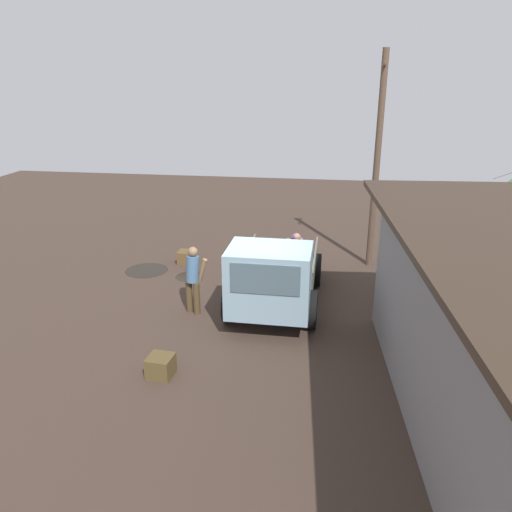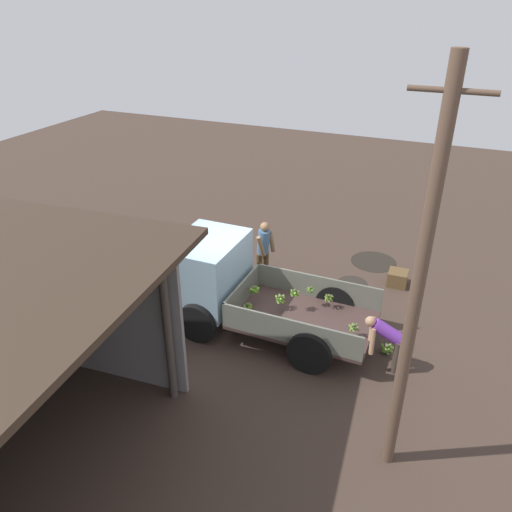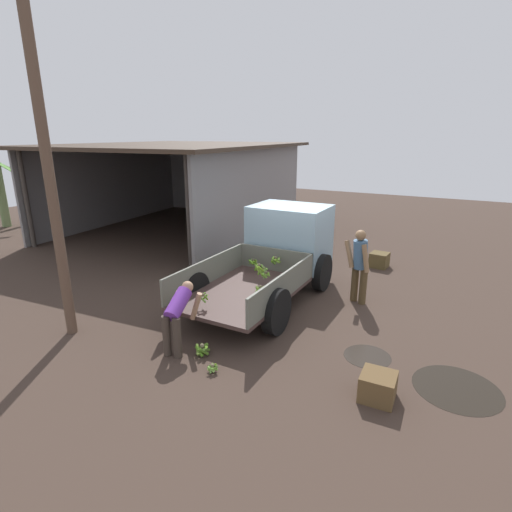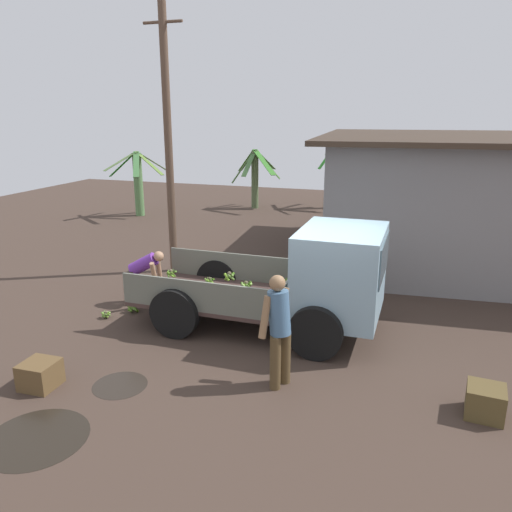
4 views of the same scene
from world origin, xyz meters
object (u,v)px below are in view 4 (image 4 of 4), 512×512
object	(u,v)px
banana_bunch_on_ground_0	(133,306)
wooden_crate_1	(485,402)
cargo_truck	(314,279)
person_foreground_visitor	(279,326)
wooden_crate_0	(40,374)
person_worker_loading	(143,272)
banana_bunch_on_ground_1	(106,314)
utility_pole	(168,143)

from	to	relation	value
banana_bunch_on_ground_0	wooden_crate_1	bearing A→B (deg)	-14.74
cargo_truck	person_foreground_visitor	xyz separation A→B (m)	(-0.11, -2.00, -0.10)
cargo_truck	person_foreground_visitor	size ratio (longest dim) A/B	2.67
wooden_crate_0	person_worker_loading	bearing A→B (deg)	94.32
person_worker_loading	person_foreground_visitor	bearing A→B (deg)	-39.96
cargo_truck	banana_bunch_on_ground_1	distance (m)	4.26
cargo_truck	wooden_crate_1	bearing A→B (deg)	-33.84
banana_bunch_on_ground_1	wooden_crate_1	bearing A→B (deg)	-10.35
person_foreground_visitor	banana_bunch_on_ground_1	size ratio (longest dim) A/B	8.81
banana_bunch_on_ground_1	wooden_crate_1	world-z (taller)	wooden_crate_1
person_foreground_visitor	banana_bunch_on_ground_0	distance (m)	4.15
person_worker_loading	wooden_crate_1	size ratio (longest dim) A/B	2.42
utility_pole	wooden_crate_0	bearing A→B (deg)	-82.66
utility_pole	banana_bunch_on_ground_1	distance (m)	4.56
banana_bunch_on_ground_1	wooden_crate_1	size ratio (longest dim) A/B	0.40
cargo_truck	wooden_crate_1	size ratio (longest dim) A/B	9.42
cargo_truck	person_foreground_visitor	bearing A→B (deg)	-92.70
person_foreground_visitor	person_worker_loading	size ratio (longest dim) A/B	1.46
utility_pole	person_worker_loading	world-z (taller)	utility_pole
person_foreground_visitor	wooden_crate_1	distance (m)	3.00
person_foreground_visitor	person_worker_loading	world-z (taller)	person_foreground_visitor
person_foreground_visitor	banana_bunch_on_ground_1	distance (m)	4.30
utility_pole	person_foreground_visitor	world-z (taller)	utility_pole
banana_bunch_on_ground_1	utility_pole	bearing A→B (deg)	92.68
utility_pole	wooden_crate_0	world-z (taller)	utility_pole
wooden_crate_1	cargo_truck	bearing A→B (deg)	145.70
cargo_truck	banana_bunch_on_ground_1	xyz separation A→B (m)	(-4.09, -0.64, -0.98)
wooden_crate_1	banana_bunch_on_ground_1	bearing A→B (deg)	169.65
banana_bunch_on_ground_0	person_worker_loading	bearing A→B (deg)	91.71
cargo_truck	banana_bunch_on_ground_0	xyz separation A→B (m)	(-3.75, -0.18, -0.94)
person_foreground_visitor	banana_bunch_on_ground_0	world-z (taller)	person_foreground_visitor
person_worker_loading	banana_bunch_on_ground_0	size ratio (longest dim) A/B	4.04
utility_pole	cargo_truck	bearing A→B (deg)	-31.68
cargo_truck	banana_bunch_on_ground_1	bearing A→B (deg)	-170.59
person_foreground_visitor	wooden_crate_1	world-z (taller)	person_foreground_visitor
utility_pole	wooden_crate_0	distance (m)	6.61
person_worker_loading	banana_bunch_on_ground_0	world-z (taller)	person_worker_loading
cargo_truck	banana_bunch_on_ground_1	world-z (taller)	cargo_truck
utility_pole	wooden_crate_1	xyz separation A→B (m)	(7.04, -4.52, -3.06)
utility_pole	person_foreground_visitor	size ratio (longest dim) A/B	3.69
wooden_crate_1	utility_pole	bearing A→B (deg)	147.27
banana_bunch_on_ground_0	wooden_crate_0	bearing A→B (deg)	-85.27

